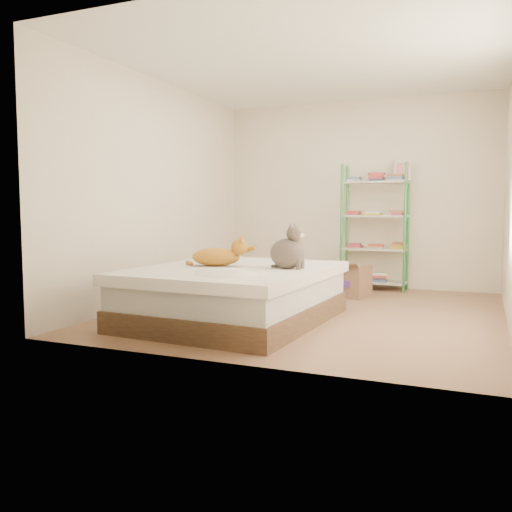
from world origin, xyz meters
The scene contains 7 objects.
room centered at (0.00, 0.00, 1.30)m, with size 3.81×4.21×2.61m.
bed centered at (-0.56, -0.77, 0.27)m, with size 1.78×2.18×0.53m.
orange_cat centered at (-0.78, -0.74, 0.65)m, with size 0.56×0.30×0.23m, color orange, non-canonical shape.
grey_cat centered at (-0.05, -0.69, 0.74)m, with size 0.30×0.36×0.41m, color #68584F, non-canonical shape.
shelf_unit centered at (0.31, 1.88, 0.88)m, with size 0.89×0.36×1.74m.
cardboard_box centered at (0.07, 1.16, 0.20)m, with size 0.63×0.62×0.45m.
white_bin centered at (-1.11, 1.59, 0.18)m, with size 0.38×0.36×0.36m.
Camera 1 is at (1.65, -5.51, 1.10)m, focal length 38.00 mm.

